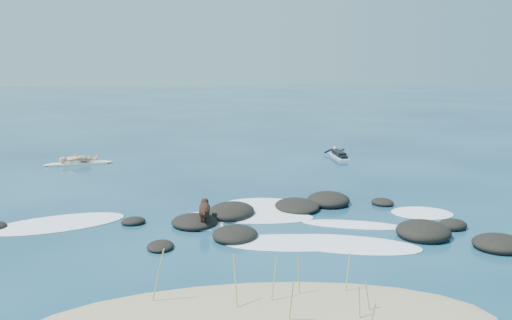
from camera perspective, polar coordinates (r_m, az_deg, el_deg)
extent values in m
plane|color=#0A2642|center=(18.24, -2.72, -5.11)|extent=(160.00, 160.00, 0.00)
cylinder|color=#979C4B|center=(10.77, -2.04, -12.38)|extent=(0.09, 0.29, 1.12)
cylinder|color=#979C4B|center=(10.59, 10.31, -14.20)|extent=(0.06, 0.10, 0.73)
cylinder|color=#979C4B|center=(10.92, 11.12, -13.45)|extent=(0.15, 0.05, 0.72)
cylinder|color=#979C4B|center=(11.07, 1.77, -12.29)|extent=(0.15, 0.14, 0.94)
cylinder|color=#979C4B|center=(11.42, 4.29, -11.70)|extent=(0.07, 0.04, 0.91)
cylinder|color=#979C4B|center=(11.19, -9.79, -11.44)|extent=(0.30, 0.21, 1.19)
cylinder|color=#979C4B|center=(10.22, 3.52, -14.23)|extent=(0.06, 0.29, 0.95)
cylinder|color=#979C4B|center=(11.77, 9.15, -11.19)|extent=(0.15, 0.20, 0.87)
ellipsoid|color=black|center=(16.77, -6.14, -6.19)|extent=(1.80, 1.83, 0.41)
ellipsoid|color=black|center=(15.52, -2.11, -7.48)|extent=(1.55, 1.68, 0.43)
ellipsoid|color=black|center=(19.66, 7.34, -3.80)|extent=(1.36, 1.26, 0.33)
ellipsoid|color=black|center=(17.64, -2.50, -5.20)|extent=(1.95, 2.13, 0.53)
ellipsoid|color=black|center=(17.23, -12.17, -6.03)|extent=(0.92, 0.86, 0.26)
ellipsoid|color=black|center=(18.50, 4.13, -4.61)|extent=(1.47, 1.82, 0.37)
ellipsoid|color=black|center=(16.30, 16.38, -6.89)|extent=(1.58, 1.62, 0.58)
ellipsoid|color=black|center=(14.96, -9.54, -8.50)|extent=(0.79, 0.95, 0.23)
ellipsoid|color=black|center=(19.19, 7.26, -4.00)|extent=(1.78, 1.89, 0.52)
ellipsoid|color=black|center=(19.42, 12.53, -4.17)|extent=(0.98, 1.02, 0.28)
ellipsoid|color=black|center=(17.32, 19.02, -6.21)|extent=(1.11, 1.01, 0.36)
ellipsoid|color=black|center=(16.03, 23.15, -7.73)|extent=(1.65, 1.63, 0.45)
ellipsoid|color=white|center=(18.69, 16.27, -5.11)|extent=(2.22, 1.93, 0.12)
ellipsoid|color=white|center=(18.77, 0.69, -4.62)|extent=(3.15, 2.51, 0.12)
ellipsoid|color=white|center=(15.24, 9.01, -8.33)|extent=(4.21, 2.77, 0.12)
ellipsoid|color=white|center=(15.18, 3.93, -8.30)|extent=(3.92, 1.77, 0.12)
ellipsoid|color=white|center=(16.96, 9.65, -6.40)|extent=(3.09, 1.74, 0.12)
ellipsoid|color=white|center=(17.82, -19.27, -6.03)|extent=(4.37, 3.11, 0.12)
ellipsoid|color=white|center=(15.32, 3.22, -8.11)|extent=(3.83, 1.54, 0.12)
ellipsoid|color=white|center=(17.57, -3.76, -5.69)|extent=(2.56, 1.50, 0.12)
ellipsoid|color=white|center=(17.50, 0.05, -5.73)|extent=(3.71, 1.96, 0.12)
ellipsoid|color=white|center=(16.64, -5.16, -6.63)|extent=(1.10, 0.90, 0.12)
cube|color=beige|center=(27.16, -17.31, -0.34)|extent=(2.58, 0.99, 0.08)
ellipsoid|color=beige|center=(27.19, -14.66, -0.19)|extent=(0.55, 0.38, 0.09)
ellipsoid|color=beige|center=(27.19, -19.97, -0.48)|extent=(0.55, 0.38, 0.09)
imported|color=tan|center=(27.02, -17.41, 1.46)|extent=(0.50, 0.66, 1.64)
cube|color=white|center=(28.07, 8.29, 0.37)|extent=(0.51, 2.14, 0.08)
ellipsoid|color=white|center=(29.09, 7.72, 0.73)|extent=(0.26, 0.47, 0.08)
cube|color=black|center=(28.05, 8.30, 0.66)|extent=(0.40, 1.32, 0.21)
sphere|color=tan|center=(28.75, 7.90, 1.14)|extent=(0.23, 0.23, 0.22)
cylinder|color=black|center=(28.84, 7.29, 0.93)|extent=(0.53, 0.29, 0.24)
cylinder|color=black|center=(28.98, 8.33, 0.95)|extent=(0.53, 0.28, 0.24)
cube|color=black|center=(27.37, 8.70, 0.32)|extent=(0.34, 0.54, 0.14)
cylinder|color=black|center=(16.40, -5.18, -4.99)|extent=(0.33, 0.64, 0.30)
sphere|color=black|center=(16.67, -5.15, -4.74)|extent=(0.33, 0.33, 0.32)
sphere|color=black|center=(16.13, -5.20, -5.25)|extent=(0.30, 0.30, 0.29)
sphere|color=black|center=(16.82, -5.15, -4.22)|extent=(0.24, 0.24, 0.23)
cone|color=black|center=(16.95, -5.14, -4.16)|extent=(0.13, 0.15, 0.12)
cone|color=black|center=(16.79, -5.36, -3.93)|extent=(0.11, 0.08, 0.11)
cone|color=black|center=(16.78, -4.95, -3.92)|extent=(0.11, 0.08, 0.11)
cylinder|color=black|center=(16.70, -5.42, -5.88)|extent=(0.08, 0.08, 0.41)
cylinder|color=black|center=(16.69, -4.86, -5.87)|extent=(0.08, 0.08, 0.41)
cylinder|color=black|center=(16.28, -5.46, -6.30)|extent=(0.08, 0.08, 0.41)
cylinder|color=black|center=(16.28, -4.89, -6.30)|extent=(0.08, 0.08, 0.41)
cylinder|color=black|center=(15.98, -5.21, -5.20)|extent=(0.07, 0.30, 0.18)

